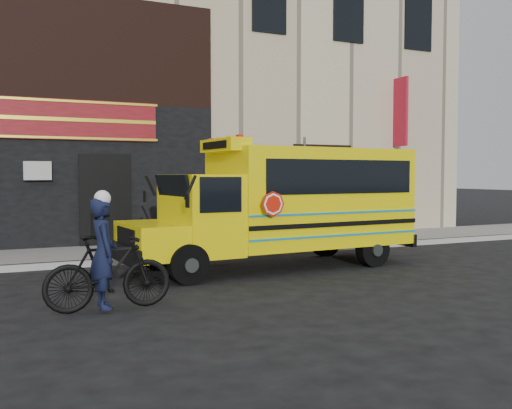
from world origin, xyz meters
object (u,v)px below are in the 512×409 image
Objects in this scene: cyclist at (103,256)px; school_bus at (287,202)px; bicycle at (108,272)px; sign_pole at (305,188)px.

school_bus is at bearing -61.31° from cyclist.
school_bus is 4.03× the size of cyclist.
cyclist is (-0.08, -0.04, 0.27)m from bicycle.
school_bus is 3.16m from sign_pole.
bicycle is at bearing -64.40° from cyclist.
bicycle is at bearing -141.72° from sign_pole.
sign_pole is at bearing 52.80° from school_bus.
school_bus is 3.52× the size of bicycle.
cyclist is at bearing -141.86° from sign_pole.
cyclist is at bearing -150.43° from school_bus.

